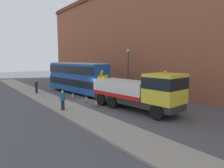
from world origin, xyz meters
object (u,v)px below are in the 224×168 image
(traffic_cone_near_bus, at_px, (73,96))
(street_lamp, at_px, (128,67))
(traffic_cone_near_truck, at_px, (96,103))
(pedestrian_bystander, at_px, (63,100))
(recovery_tow_truck, at_px, (138,91))
(traffic_cone_midway, at_px, (86,99))
(pedestrian_onlooker, at_px, (36,87))
(double_decker_bus, at_px, (77,76))

(traffic_cone_near_bus, xyz_separation_m, street_lamp, (1.00, 7.59, 3.13))
(traffic_cone_near_bus, bearing_deg, traffic_cone_near_truck, 0.04)
(pedestrian_bystander, bearing_deg, street_lamp, -0.10)
(traffic_cone_near_truck, height_order, street_lamp, street_lamp)
(recovery_tow_truck, distance_m, traffic_cone_near_truck, 4.33)
(recovery_tow_truck, xyz_separation_m, street_lamp, (-7.55, 5.36, 1.71))
(traffic_cone_midway, bearing_deg, street_lamp, 104.20)
(pedestrian_bystander, bearing_deg, pedestrian_onlooker, 65.80)
(double_decker_bus, height_order, traffic_cone_midway, double_decker_bus)
(traffic_cone_midway, height_order, street_lamp, street_lamp)
(pedestrian_onlooker, bearing_deg, traffic_cone_near_truck, -15.95)
(double_decker_bus, relative_size, traffic_cone_near_bus, 15.54)
(double_decker_bus, xyz_separation_m, pedestrian_onlooker, (-2.19, -4.74, -1.25))
(recovery_tow_truck, xyz_separation_m, traffic_cone_near_truck, (-3.43, -2.22, -1.42))
(recovery_tow_truck, xyz_separation_m, traffic_cone_midway, (-5.67, -2.04, -1.42))
(pedestrian_bystander, bearing_deg, traffic_cone_midway, 10.62)
(recovery_tow_truck, bearing_deg, pedestrian_bystander, -128.35)
(pedestrian_onlooker, bearing_deg, traffic_cone_near_bus, -4.18)
(traffic_cone_near_truck, xyz_separation_m, street_lamp, (-4.11, 7.59, 3.13))
(pedestrian_bystander, relative_size, traffic_cone_near_bus, 2.38)
(recovery_tow_truck, bearing_deg, traffic_cone_midway, -165.61)
(pedestrian_onlooker, distance_m, pedestrian_bystander, 10.34)
(double_decker_bus, distance_m, street_lamp, 6.94)
(pedestrian_onlooker, xyz_separation_m, traffic_cone_midway, (8.23, 2.75, -0.64))
(traffic_cone_midway, bearing_deg, pedestrian_onlooker, -161.54)
(pedestrian_onlooker, relative_size, traffic_cone_near_bus, 2.38)
(recovery_tow_truck, relative_size, pedestrian_bystander, 5.98)
(traffic_cone_near_truck, bearing_deg, pedestrian_bystander, -92.81)
(traffic_cone_near_bus, distance_m, traffic_cone_midway, 2.88)
(recovery_tow_truck, relative_size, traffic_cone_near_truck, 14.21)
(traffic_cone_near_bus, height_order, traffic_cone_midway, same)
(double_decker_bus, height_order, traffic_cone_near_truck, double_decker_bus)
(pedestrian_bystander, distance_m, traffic_cone_midway, 4.12)
(traffic_cone_midway, bearing_deg, traffic_cone_near_truck, -4.74)
(recovery_tow_truck, height_order, pedestrian_bystander, recovery_tow_truck)
(recovery_tow_truck, xyz_separation_m, double_decker_bus, (-11.71, -0.04, 0.47))
(pedestrian_bystander, relative_size, traffic_cone_near_truck, 2.38)
(double_decker_bus, bearing_deg, recovery_tow_truck, -5.13)
(pedestrian_onlooker, distance_m, traffic_cone_midway, 8.70)
(traffic_cone_midway, xyz_separation_m, traffic_cone_near_truck, (2.24, -0.19, 0.00))
(pedestrian_bystander, height_order, traffic_cone_near_truck, pedestrian_bystander)
(recovery_tow_truck, xyz_separation_m, traffic_cone_near_bus, (-8.54, -2.22, -1.42))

